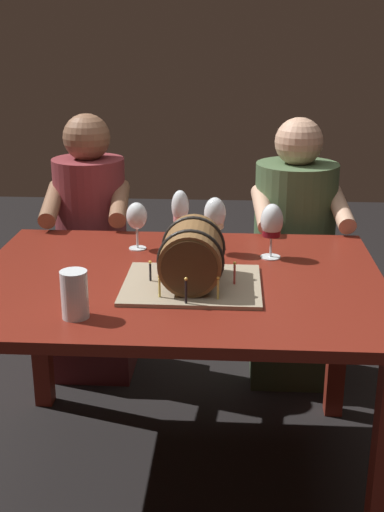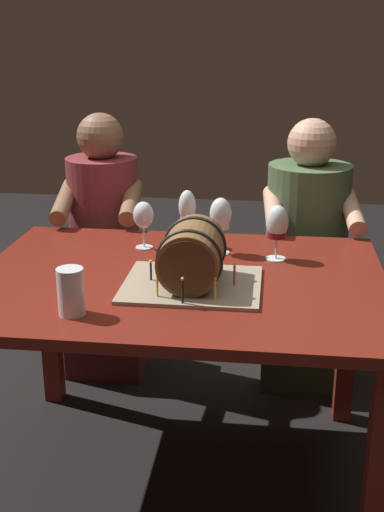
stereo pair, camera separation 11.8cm
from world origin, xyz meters
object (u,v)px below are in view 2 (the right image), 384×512
at_px(beer_pint, 71,294).
at_px(person_seated_right, 305,265).
at_px(wine_glass_empty, 143,216).
at_px(wine_glass_rose, 187,209).
at_px(dining_table, 179,307).
at_px(person_seated_left, 106,260).
at_px(barrel_cake, 192,259).
at_px(wine_glass_white, 221,216).
at_px(wine_glass_red, 277,225).

relative_size(beer_pint, person_seated_right, 0.12).
distance_m(wine_glass_empty, wine_glass_rose, 0.16).
xyz_separation_m(dining_table, person_seated_right, (0.44, 0.74, -0.10)).
bearing_deg(wine_glass_empty, person_seated_left, 120.39).
height_order(barrel_cake, person_seated_left, person_seated_left).
height_order(barrel_cake, person_seated_right, person_seated_right).
height_order(wine_glass_white, person_seated_left, person_seated_left).
distance_m(barrel_cake, wine_glass_empty, 0.42).
height_order(wine_glass_red, person_seated_left, person_seated_left).
xyz_separation_m(wine_glass_white, wine_glass_empty, (-0.28, 0.03, -0.02)).
xyz_separation_m(wine_glass_empty, person_seated_left, (-0.27, 0.46, -0.34)).
distance_m(wine_glass_empty, person_seated_right, 0.83).
bearing_deg(wine_glass_red, wine_glass_white, 168.72).
bearing_deg(wine_glass_red, person_seated_left, 144.75).
distance_m(barrel_cake, wine_glass_white, 0.34).
height_order(dining_table, wine_glass_red, wine_glass_red).
relative_size(barrel_cake, wine_glass_white, 2.09).
height_order(barrel_cake, wine_glass_rose, same).
relative_size(wine_glass_white, wine_glass_rose, 0.98).
bearing_deg(person_seated_left, wine_glass_red, -35.25).
bearing_deg(barrel_cake, beer_pint, -140.66).
bearing_deg(dining_table, barrel_cake, -55.95).
bearing_deg(dining_table, wine_glass_empty, 121.08).
height_order(dining_table, person_seated_right, person_seated_right).
bearing_deg(beer_pint, person_seated_left, 99.78).
height_order(barrel_cake, wine_glass_red, barrel_cake).
relative_size(beer_pint, person_seated_left, 0.12).
bearing_deg(wine_glass_white, wine_glass_rose, 146.32).
distance_m(wine_glass_white, person_seated_right, 0.68).
xyz_separation_m(wine_glass_white, wine_glass_rose, (-0.13, 0.09, -0.00)).
distance_m(wine_glass_rose, beer_pint, 0.71).
height_order(wine_glass_empty, person_seated_right, person_seated_right).
relative_size(wine_glass_white, wine_glass_empty, 1.17).
relative_size(wine_glass_rose, person_seated_left, 0.18).
bearing_deg(barrel_cake, person_seated_left, 120.98).
xyz_separation_m(beer_pint, person_seated_left, (-0.18, 1.07, -0.28)).
xyz_separation_m(barrel_cake, person_seated_left, (-0.49, 0.82, -0.31)).
relative_size(barrel_cake, person_seated_right, 0.36).
distance_m(beer_pint, person_seated_left, 1.12).
height_order(wine_glass_white, wine_glass_empty, wine_glass_white).
height_order(dining_table, barrel_cake, barrel_cake).
xyz_separation_m(wine_glass_rose, beer_pint, (-0.24, -0.67, -0.08)).
xyz_separation_m(wine_glass_rose, person_seated_left, (-0.42, 0.40, -0.36)).
relative_size(barrel_cake, person_seated_left, 0.36).
bearing_deg(dining_table, wine_glass_red, 34.37).
distance_m(wine_glass_empty, beer_pint, 0.62).
bearing_deg(wine_glass_red, dining_table, -145.63).
bearing_deg(wine_glass_empty, wine_glass_rose, 20.93).
relative_size(person_seated_left, person_seated_right, 1.01).
relative_size(wine_glass_red, beer_pint, 1.42).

